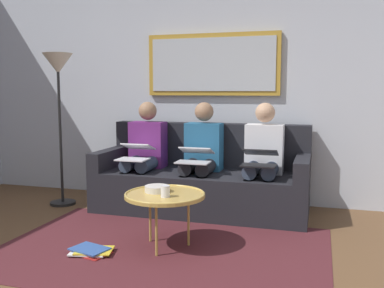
{
  "coord_description": "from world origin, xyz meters",
  "views": [
    {
      "loc": [
        -1.18,
        2.3,
        1.27
      ],
      "look_at": [
        0.0,
        -1.7,
        0.75
      ],
      "focal_mm": 40.82,
      "sensor_mm": 36.0,
      "label": 1
    }
  ],
  "objects_px": {
    "framed_mirror": "(212,65)",
    "person_right": "(145,151)",
    "standing_lamp": "(58,80)",
    "person_middle": "(201,153)",
    "laptop_silver": "(195,156)",
    "couch": "(203,180)",
    "coffee_table": "(165,195)",
    "cup": "(165,191)",
    "bowl": "(157,189)",
    "laptop_white": "(136,152)",
    "magazine_stack": "(91,251)",
    "laptop_black": "(260,158)",
    "person_left": "(263,156)"
  },
  "relations": [
    {
      "from": "framed_mirror",
      "to": "person_right",
      "type": "relative_size",
      "value": 1.32
    },
    {
      "from": "standing_lamp",
      "to": "framed_mirror",
      "type": "bearing_deg",
      "value": -157.07
    },
    {
      "from": "person_middle",
      "to": "laptop_silver",
      "type": "height_order",
      "value": "person_middle"
    },
    {
      "from": "person_middle",
      "to": "standing_lamp",
      "type": "height_order",
      "value": "standing_lamp"
    },
    {
      "from": "couch",
      "to": "coffee_table",
      "type": "relative_size",
      "value": 3.41
    },
    {
      "from": "cup",
      "to": "bowl",
      "type": "xyz_separation_m",
      "value": [
        0.12,
        -0.15,
        -0.02
      ]
    },
    {
      "from": "laptop_white",
      "to": "framed_mirror",
      "type": "bearing_deg",
      "value": -132.75
    },
    {
      "from": "magazine_stack",
      "to": "standing_lamp",
      "type": "xyz_separation_m",
      "value": [
        1.06,
        -1.25,
        1.35
      ]
    },
    {
      "from": "cup",
      "to": "standing_lamp",
      "type": "bearing_deg",
      "value": -33.19
    },
    {
      "from": "framed_mirror",
      "to": "person_right",
      "type": "bearing_deg",
      "value": 35.53
    },
    {
      "from": "cup",
      "to": "magazine_stack",
      "type": "distance_m",
      "value": 0.74
    },
    {
      "from": "laptop_silver",
      "to": "standing_lamp",
      "type": "bearing_deg",
      "value": -1.64
    },
    {
      "from": "framed_mirror",
      "to": "laptop_white",
      "type": "height_order",
      "value": "framed_mirror"
    },
    {
      "from": "couch",
      "to": "coffee_table",
      "type": "height_order",
      "value": "couch"
    },
    {
      "from": "laptop_black",
      "to": "person_middle",
      "type": "bearing_deg",
      "value": -20.6
    },
    {
      "from": "laptop_silver",
      "to": "magazine_stack",
      "type": "xyz_separation_m",
      "value": [
        0.49,
        1.2,
        -0.6
      ]
    },
    {
      "from": "coffee_table",
      "to": "standing_lamp",
      "type": "xyz_separation_m",
      "value": [
        1.56,
        -0.95,
        0.94
      ]
    },
    {
      "from": "laptop_white",
      "to": "magazine_stack",
      "type": "xyz_separation_m",
      "value": [
        -0.15,
        1.21,
        -0.6
      ]
    },
    {
      "from": "couch",
      "to": "framed_mirror",
      "type": "height_order",
      "value": "framed_mirror"
    },
    {
      "from": "person_right",
      "to": "person_middle",
      "type": "bearing_deg",
      "value": 180.0
    },
    {
      "from": "cup",
      "to": "bowl",
      "type": "distance_m",
      "value": 0.19
    },
    {
      "from": "cup",
      "to": "laptop_silver",
      "type": "height_order",
      "value": "laptop_silver"
    },
    {
      "from": "laptop_black",
      "to": "framed_mirror",
      "type": "bearing_deg",
      "value": -47.46
    },
    {
      "from": "person_left",
      "to": "laptop_black",
      "type": "relative_size",
      "value": 3.28
    },
    {
      "from": "framed_mirror",
      "to": "cup",
      "type": "distance_m",
      "value": 2.01
    },
    {
      "from": "person_right",
      "to": "coffee_table",
      "type": "bearing_deg",
      "value": 119.53
    },
    {
      "from": "person_right",
      "to": "framed_mirror",
      "type": "bearing_deg",
      "value": -144.47
    },
    {
      "from": "laptop_black",
      "to": "person_middle",
      "type": "height_order",
      "value": "person_middle"
    },
    {
      "from": "cup",
      "to": "standing_lamp",
      "type": "relative_size",
      "value": 0.05
    },
    {
      "from": "magazine_stack",
      "to": "bowl",
      "type": "bearing_deg",
      "value": -140.57
    },
    {
      "from": "laptop_white",
      "to": "laptop_black",
      "type": "bearing_deg",
      "value": 179.77
    },
    {
      "from": "bowl",
      "to": "person_left",
      "type": "height_order",
      "value": "person_left"
    },
    {
      "from": "couch",
      "to": "bowl",
      "type": "height_order",
      "value": "couch"
    },
    {
      "from": "coffee_table",
      "to": "person_middle",
      "type": "distance_m",
      "value": 1.16
    },
    {
      "from": "laptop_white",
      "to": "bowl",
      "type": "bearing_deg",
      "value": 123.21
    },
    {
      "from": "framed_mirror",
      "to": "laptop_silver",
      "type": "height_order",
      "value": "framed_mirror"
    },
    {
      "from": "couch",
      "to": "standing_lamp",
      "type": "bearing_deg",
      "value": 9.8
    },
    {
      "from": "laptop_black",
      "to": "standing_lamp",
      "type": "bearing_deg",
      "value": -1.09
    },
    {
      "from": "coffee_table",
      "to": "laptop_black",
      "type": "height_order",
      "value": "laptop_black"
    },
    {
      "from": "bowl",
      "to": "person_right",
      "type": "distance_m",
      "value": 1.24
    },
    {
      "from": "framed_mirror",
      "to": "person_left",
      "type": "xyz_separation_m",
      "value": [
        -0.64,
        0.46,
        -0.94
      ]
    },
    {
      "from": "person_left",
      "to": "person_middle",
      "type": "relative_size",
      "value": 1.0
    },
    {
      "from": "coffee_table",
      "to": "person_right",
      "type": "relative_size",
      "value": 0.57
    },
    {
      "from": "laptop_black",
      "to": "person_right",
      "type": "relative_size",
      "value": 0.3
    },
    {
      "from": "laptop_black",
      "to": "standing_lamp",
      "type": "xyz_separation_m",
      "value": [
        2.19,
        -0.04,
        0.75
      ]
    },
    {
      "from": "laptop_black",
      "to": "bowl",
      "type": "bearing_deg",
      "value": 50.24
    },
    {
      "from": "bowl",
      "to": "laptop_black",
      "type": "relative_size",
      "value": 0.57
    },
    {
      "from": "couch",
      "to": "person_right",
      "type": "height_order",
      "value": "person_right"
    },
    {
      "from": "laptop_silver",
      "to": "laptop_black",
      "type": "bearing_deg",
      "value": -179.77
    },
    {
      "from": "person_right",
      "to": "standing_lamp",
      "type": "distance_m",
      "value": 1.2
    }
  ]
}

